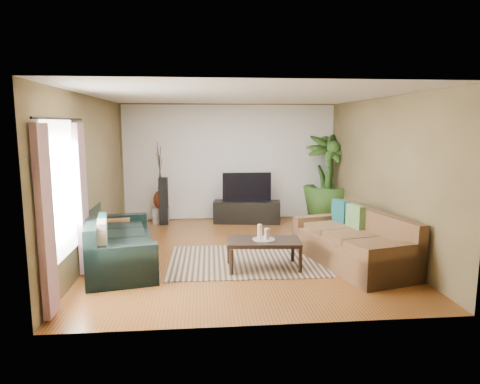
{
  "coord_description": "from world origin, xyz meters",
  "views": [
    {
      "loc": [
        -0.69,
        -7.21,
        2.23
      ],
      "look_at": [
        0.0,
        0.2,
        1.05
      ],
      "focal_mm": 32.0,
      "sensor_mm": 36.0,
      "label": 1
    }
  ],
  "objects": [
    {
      "name": "wall_back",
      "position": [
        0.0,
        2.75,
        1.35
      ],
      "size": [
        5.0,
        0.0,
        5.0
      ],
      "primitive_type": "plane",
      "rotation": [
        1.57,
        0.0,
        0.0
      ],
      "color": "brown",
      "rests_on": "ground"
    },
    {
      "name": "tv_stand",
      "position": [
        0.35,
        2.31,
        0.25
      ],
      "size": [
        1.55,
        0.66,
        0.5
      ],
      "primitive_type": "cube",
      "rotation": [
        0.0,
        0.0,
        -0.15
      ],
      "color": "black",
      "rests_on": "floor"
    },
    {
      "name": "candle_mid",
      "position": [
        0.31,
        -0.89,
        0.56
      ],
      "size": [
        0.07,
        0.07,
        0.17
      ],
      "primitive_type": "cylinder",
      "color": "beige",
      "rests_on": "candle_tray"
    },
    {
      "name": "vase",
      "position": [
        -1.6,
        2.5,
        0.52
      ],
      "size": [
        0.33,
        0.33,
        0.46
      ],
      "primitive_type": "ellipsoid",
      "color": "maroon",
      "rests_on": "pedestal"
    },
    {
      "name": "television",
      "position": [
        0.35,
        2.33,
        0.83
      ],
      "size": [
        1.1,
        0.06,
        0.65
      ],
      "primitive_type": "cube",
      "color": "black",
      "rests_on": "tv_stand"
    },
    {
      "name": "side_table",
      "position": [
        -2.25,
        0.58,
        0.28
      ],
      "size": [
        0.58,
        0.58,
        0.56
      ],
      "primitive_type": "cube",
      "rotation": [
        0.0,
        0.0,
        0.11
      ],
      "color": "brown",
      "rests_on": "floor"
    },
    {
      "name": "wall_front",
      "position": [
        0.0,
        -2.75,
        1.35
      ],
      "size": [
        5.0,
        0.0,
        5.0
      ],
      "primitive_type": "plane",
      "rotation": [
        -1.57,
        0.0,
        0.0
      ],
      "color": "brown",
      "rests_on": "ground"
    },
    {
      "name": "window_pane",
      "position": [
        -2.48,
        -1.6,
        1.4
      ],
      "size": [
        0.0,
        1.8,
        1.8
      ],
      "primitive_type": "plane",
      "rotation": [
        1.57,
        0.0,
        1.57
      ],
      "color": "white",
      "rests_on": "ground"
    },
    {
      "name": "coffee_table",
      "position": [
        0.27,
        -0.85,
        0.23
      ],
      "size": [
        1.17,
        0.7,
        0.46
      ],
      "primitive_type": "cube",
      "rotation": [
        0.0,
        0.0,
        -0.08
      ],
      "color": "black",
      "rests_on": "floor"
    },
    {
      "name": "wall_right",
      "position": [
        2.5,
        0.0,
        1.35
      ],
      "size": [
        0.0,
        5.5,
        5.5
      ],
      "primitive_type": "plane",
      "rotation": [
        1.57,
        0.0,
        -1.57
      ],
      "color": "brown",
      "rests_on": "ground"
    },
    {
      "name": "curtain_near",
      "position": [
        -2.43,
        -2.35,
        1.15
      ],
      "size": [
        0.08,
        0.35,
        2.2
      ],
      "primitive_type": "cube",
      "color": "gray",
      "rests_on": "ground"
    },
    {
      "name": "sofa_left",
      "position": [
        -1.98,
        -0.43,
        0.42
      ],
      "size": [
        1.4,
        2.43,
        0.85
      ],
      "primitive_type": "cube",
      "rotation": [
        0.0,
        0.0,
        1.76
      ],
      "color": "black",
      "rests_on": "floor"
    },
    {
      "name": "pedestal",
      "position": [
        -1.6,
        2.5,
        0.18
      ],
      "size": [
        0.37,
        0.37,
        0.36
      ],
      "primitive_type": "cube",
      "rotation": [
        0.0,
        0.0,
        0.04
      ],
      "color": "gray",
      "rests_on": "floor"
    },
    {
      "name": "speaker_right",
      "position": [
        0.82,
        2.5,
        0.5
      ],
      "size": [
        0.22,
        0.23,
        1.0
      ],
      "primitive_type": "cube",
      "rotation": [
        0.0,
        0.0,
        -0.23
      ],
      "color": "black",
      "rests_on": "floor"
    },
    {
      "name": "ceiling",
      "position": [
        0.0,
        0.0,
        2.7
      ],
      "size": [
        5.5,
        5.5,
        0.0
      ],
      "primitive_type": "plane",
      "rotation": [
        3.14,
        0.0,
        0.0
      ],
      "color": "white",
      "rests_on": "ground"
    },
    {
      "name": "backwall_panel",
      "position": [
        0.0,
        2.74,
        1.35
      ],
      "size": [
        4.9,
        0.0,
        4.9
      ],
      "primitive_type": "plane",
      "rotation": [
        1.57,
        0.0,
        0.0
      ],
      "color": "white",
      "rests_on": "ground"
    },
    {
      "name": "speaker_left",
      "position": [
        -1.52,
        2.33,
        0.53
      ],
      "size": [
        0.2,
        0.22,
        1.06
      ],
      "primitive_type": "cube",
      "rotation": [
        0.0,
        0.0,
        -0.03
      ],
      "color": "black",
      "rests_on": "floor"
    },
    {
      "name": "sofa_right",
      "position": [
        1.71,
        -0.79,
        0.42
      ],
      "size": [
        1.5,
        2.38,
        0.85
      ],
      "primitive_type": "cube",
      "rotation": [
        0.0,
        0.0,
        -1.32
      ],
      "color": "brown",
      "rests_on": "floor"
    },
    {
      "name": "curtain_rod",
      "position": [
        -2.43,
        -1.6,
        2.3
      ],
      "size": [
        0.03,
        1.9,
        0.03
      ],
      "primitive_type": "cylinder",
      "rotation": [
        1.57,
        0.0,
        0.0
      ],
      "color": "black",
      "rests_on": "ground"
    },
    {
      "name": "curtain_far",
      "position": [
        -2.43,
        -0.85,
        1.15
      ],
      "size": [
        0.08,
        0.35,
        2.2
      ],
      "primitive_type": "cube",
      "color": "gray",
      "rests_on": "ground"
    },
    {
      "name": "area_rug",
      "position": [
        0.05,
        -0.46,
        0.01
      ],
      "size": [
        2.57,
        1.85,
        0.01
      ],
      "primitive_type": "cube",
      "rotation": [
        0.0,
        0.0,
        -0.02
      ],
      "color": "tan",
      "rests_on": "floor"
    },
    {
      "name": "candle_tray",
      "position": [
        0.27,
        -0.85,
        0.47
      ],
      "size": [
        0.35,
        0.35,
        0.02
      ],
      "primitive_type": "cylinder",
      "color": "gray",
      "rests_on": "coffee_table"
    },
    {
      "name": "floor",
      "position": [
        0.0,
        0.0,
        0.0
      ],
      "size": [
        5.5,
        5.5,
        0.0
      ],
      "primitive_type": "plane",
      "color": "brown",
      "rests_on": "ground"
    },
    {
      "name": "candle_tall",
      "position": [
        0.21,
        -0.82,
        0.59
      ],
      "size": [
        0.07,
        0.07,
        0.22
      ],
      "primitive_type": "cylinder",
      "color": "beige",
      "rests_on": "candle_tray"
    },
    {
      "name": "plant_pot",
      "position": [
        2.25,
        2.4,
        0.14
      ],
      "size": [
        0.37,
        0.37,
        0.29
      ],
      "primitive_type": "cylinder",
      "color": "black",
      "rests_on": "floor"
    },
    {
      "name": "potted_plant",
      "position": [
        2.25,
        2.4,
        1.01
      ],
      "size": [
        1.16,
        1.16,
        2.01
      ],
      "primitive_type": "imported",
      "rotation": [
        0.0,
        0.0,
        0.03
      ],
      "color": "#284E1A",
      "rests_on": "floor"
    },
    {
      "name": "candle_short",
      "position": [
        0.34,
        -0.79,
        0.55
      ],
      "size": [
        0.07,
        0.07,
        0.14
      ],
      "primitive_type": "cylinder",
      "color": "beige",
      "rests_on": "candle_tray"
    },
    {
      "name": "wall_left",
      "position": [
        -2.5,
        0.0,
        1.35
      ],
      "size": [
        0.0,
        5.5,
        5.5
      ],
      "primitive_type": "plane",
      "rotation": [
        1.57,
        0.0,
        1.57
      ],
      "color": "brown",
      "rests_on": "ground"
    }
  ]
}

